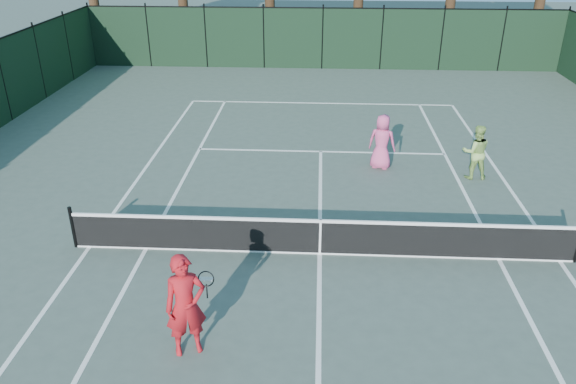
{
  "coord_description": "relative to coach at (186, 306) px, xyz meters",
  "views": [
    {
      "loc": [
        -0.11,
        -11.15,
        7.05
      ],
      "look_at": [
        -0.8,
        1.0,
        1.1
      ],
      "focal_mm": 35.0,
      "sensor_mm": 36.0,
      "label": 1
    }
  ],
  "objects": [
    {
      "name": "ground",
      "position": [
        2.33,
        3.37,
        -0.99
      ],
      "size": [
        90.0,
        90.0,
        0.0
      ],
      "primitive_type": "plane",
      "color": "#45534A",
      "rests_on": "ground"
    },
    {
      "name": "sideline_doubles_left",
      "position": [
        -3.15,
        3.37,
        -0.99
      ],
      "size": [
        0.1,
        23.77,
        0.01
      ],
      "primitive_type": "cube",
      "color": "white",
      "rests_on": "ground"
    },
    {
      "name": "sideline_doubles_right",
      "position": [
        7.82,
        3.37,
        -0.99
      ],
      "size": [
        0.1,
        23.77,
        0.01
      ],
      "primitive_type": "cube",
      "color": "white",
      "rests_on": "ground"
    },
    {
      "name": "sideline_singles_left",
      "position": [
        -1.78,
        3.37,
        -0.99
      ],
      "size": [
        0.1,
        23.77,
        0.01
      ],
      "primitive_type": "cube",
      "color": "white",
      "rests_on": "ground"
    },
    {
      "name": "sideline_singles_right",
      "position": [
        6.45,
        3.37,
        -0.99
      ],
      "size": [
        0.1,
        23.77,
        0.01
      ],
      "primitive_type": "cube",
      "color": "white",
      "rests_on": "ground"
    },
    {
      "name": "baseline_far",
      "position": [
        2.33,
        15.26,
        -0.99
      ],
      "size": [
        10.97,
        0.1,
        0.01
      ],
      "primitive_type": "cube",
      "color": "white",
      "rests_on": "ground"
    },
    {
      "name": "service_line_far",
      "position": [
        2.33,
        9.77,
        -0.99
      ],
      "size": [
        8.23,
        0.1,
        0.01
      ],
      "primitive_type": "cube",
      "color": "white",
      "rests_on": "ground"
    },
    {
      "name": "center_service_line",
      "position": [
        2.33,
        3.37,
        -0.99
      ],
      "size": [
        0.1,
        12.8,
        0.01
      ],
      "primitive_type": "cube",
      "color": "white",
      "rests_on": "ground"
    },
    {
      "name": "tennis_net",
      "position": [
        2.33,
        3.37,
        -0.52
      ],
      "size": [
        11.69,
        0.09,
        1.06
      ],
      "color": "black",
      "rests_on": "ground"
    },
    {
      "name": "fence_far",
      "position": [
        2.33,
        21.37,
        0.51
      ],
      "size": [
        24.0,
        0.05,
        3.0
      ],
      "primitive_type": "cube",
      "color": "black",
      "rests_on": "ground"
    },
    {
      "name": "coach",
      "position": [
        0.0,
        0.0,
        0.0
      ],
      "size": [
        0.86,
        0.91,
        1.98
      ],
      "rotation": [
        0.0,
        0.0,
        0.4
      ],
      "color": "red",
      "rests_on": "ground"
    },
    {
      "name": "player_pink",
      "position": [
        4.2,
        8.53,
        -0.13
      ],
      "size": [
        0.97,
        0.78,
        1.72
      ],
      "rotation": [
        0.0,
        0.0,
        2.82
      ],
      "color": "#D54B82",
      "rests_on": "ground"
    },
    {
      "name": "player_green",
      "position": [
        6.9,
        7.94,
        -0.16
      ],
      "size": [
        0.81,
        0.63,
        1.66
      ],
      "rotation": [
        0.0,
        0.0,
        3.14
      ],
      "color": "#94BD5E",
      "rests_on": "ground"
    }
  ]
}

